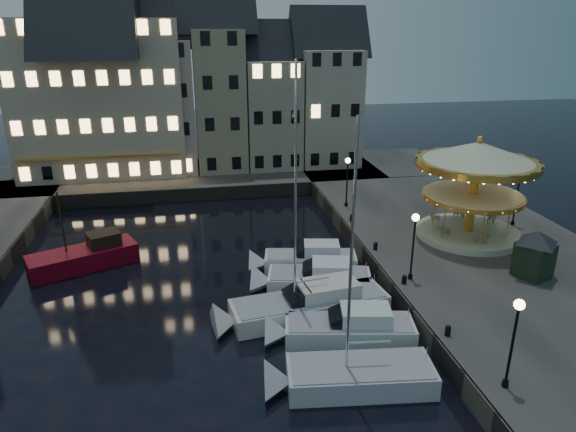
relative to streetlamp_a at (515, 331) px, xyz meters
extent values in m
plane|color=black|center=(-7.20, 9.00, -4.02)|extent=(160.00, 160.00, 0.00)
cube|color=#474442|center=(6.80, 15.00, -3.37)|extent=(16.00, 56.00, 1.30)
cube|color=#474442|center=(-15.20, 37.00, -3.37)|extent=(44.00, 12.00, 1.30)
cube|color=#47423A|center=(-1.20, 15.00, -3.37)|extent=(0.15, 44.00, 1.30)
cube|color=#47423A|center=(-13.20, 31.00, -3.37)|extent=(48.00, 0.15, 1.30)
cylinder|color=black|center=(0.00, 0.00, -2.57)|extent=(0.28, 0.28, 0.30)
cylinder|color=black|center=(0.00, 0.00, -0.82)|extent=(0.12, 0.12, 3.80)
sphere|color=#FFD18C|center=(0.00, 0.00, 1.23)|extent=(0.44, 0.44, 0.44)
cylinder|color=black|center=(0.00, 10.00, -2.57)|extent=(0.28, 0.28, 0.30)
cylinder|color=black|center=(0.00, 10.00, -0.82)|extent=(0.12, 0.12, 3.80)
sphere|color=#FFD18C|center=(0.00, 10.00, 1.23)|extent=(0.44, 0.44, 0.44)
cylinder|color=black|center=(0.00, 23.50, -2.57)|extent=(0.28, 0.28, 0.30)
cylinder|color=black|center=(0.00, 23.50, -0.82)|extent=(0.12, 0.12, 3.80)
sphere|color=#FFD18C|center=(0.00, 23.50, 1.23)|extent=(0.44, 0.44, 0.44)
cylinder|color=black|center=(11.30, 17.00, -2.57)|extent=(0.28, 0.28, 0.30)
cylinder|color=black|center=(11.30, 17.00, -0.82)|extent=(0.12, 0.12, 3.80)
sphere|color=#FFD18C|center=(11.30, 17.00, 1.23)|extent=(0.44, 0.44, 0.44)
cylinder|color=black|center=(-0.60, 4.00, -2.52)|extent=(0.28, 0.28, 0.40)
sphere|color=black|center=(-0.60, 4.00, -2.30)|extent=(0.30, 0.30, 0.30)
cylinder|color=black|center=(-0.60, 9.50, -2.52)|extent=(0.28, 0.28, 0.40)
sphere|color=black|center=(-0.60, 9.50, -2.30)|extent=(0.30, 0.30, 0.30)
cylinder|color=black|center=(-0.60, 14.50, -2.52)|extent=(0.28, 0.28, 0.40)
sphere|color=black|center=(-0.60, 14.50, -2.30)|extent=(0.30, 0.30, 0.30)
cylinder|color=black|center=(-0.60, 20.00, -2.52)|extent=(0.28, 0.28, 0.40)
sphere|color=black|center=(-0.60, 20.00, -2.30)|extent=(0.30, 0.30, 0.30)
cube|color=gray|center=(-26.70, 39.00, 2.78)|extent=(5.00, 8.00, 11.00)
cube|color=tan|center=(-21.25, 39.00, 3.28)|extent=(5.60, 8.00, 12.00)
cube|color=#B8998F|center=(-15.20, 39.00, 3.78)|extent=(6.20, 8.00, 13.00)
cube|color=gray|center=(-9.45, 39.00, 4.28)|extent=(5.00, 8.00, 14.00)
cube|color=gray|center=(-4.00, 39.00, 2.78)|extent=(5.60, 8.00, 11.00)
cube|color=#A8A18B|center=(2.05, 39.00, 3.28)|extent=(6.20, 8.00, 12.00)
cube|color=#BEB196|center=(-21.20, 39.00, 4.78)|extent=(16.00, 9.00, 15.00)
cube|color=silver|center=(-5.48, 2.68, -3.57)|extent=(6.93, 3.29, 1.30)
cube|color=#94939B|center=(-5.48, 2.68, -2.90)|extent=(6.57, 3.05, 0.10)
cylinder|color=silver|center=(-6.15, 2.75, 2.93)|extent=(0.14, 0.14, 11.69)
cube|color=silver|center=(-4.90, 6.31, -3.57)|extent=(7.02, 3.41, 1.30)
cube|color=#958D9E|center=(-4.90, 6.31, -2.90)|extent=(6.65, 3.18, 0.10)
cube|color=silver|center=(-4.10, 6.16, -2.47)|extent=(2.82, 2.11, 0.80)
cube|color=black|center=(-5.43, 6.41, -2.57)|extent=(1.41, 1.75, 0.92)
cube|color=silver|center=(-6.39, 9.15, -3.57)|extent=(9.24, 3.79, 1.30)
cube|color=gray|center=(-6.39, 9.15, -2.90)|extent=(8.77, 3.52, 0.10)
cube|color=silver|center=(-5.32, 9.29, -2.47)|extent=(3.64, 2.41, 0.80)
cube|color=black|center=(-7.10, 9.06, -2.57)|extent=(1.68, 2.02, 1.07)
cylinder|color=silver|center=(-7.28, 9.04, 3.12)|extent=(0.14, 0.14, 12.07)
cube|color=silver|center=(-5.12, 12.05, -3.57)|extent=(6.77, 3.86, 1.30)
cube|color=#918C9B|center=(-5.12, 12.05, -2.90)|extent=(6.41, 3.59, 0.10)
cube|color=silver|center=(-4.38, 11.87, -2.47)|extent=(2.78, 2.35, 0.80)
cube|color=black|center=(-5.62, 12.17, -2.57)|extent=(1.47, 1.92, 0.90)
cube|color=silver|center=(-5.04, 14.90, -3.57)|extent=(6.43, 3.14, 1.30)
cube|color=#929796|center=(-5.04, 14.90, -2.90)|extent=(6.10, 2.93, 0.10)
cube|color=silver|center=(-4.31, 14.77, -2.47)|extent=(2.58, 1.94, 0.80)
cube|color=black|center=(-5.52, 14.99, -2.57)|extent=(1.31, 1.61, 0.89)
cube|color=maroon|center=(-20.28, 18.10, -3.47)|extent=(7.39, 5.07, 1.50)
cube|color=black|center=(-18.91, 18.71, -2.27)|extent=(2.56, 2.37, 0.93)
cylinder|color=black|center=(-21.19, 17.69, -0.52)|extent=(0.12, 0.12, 4.21)
cylinder|color=beige|center=(6.79, 15.56, -2.49)|extent=(7.30, 7.30, 0.46)
cylinder|color=gold|center=(6.79, 15.56, 0.57)|extent=(0.64, 0.64, 5.65)
cylinder|color=beige|center=(6.79, 15.56, 0.48)|extent=(6.75, 6.75, 0.16)
cylinder|color=gold|center=(6.79, 15.56, 0.31)|extent=(7.00, 7.00, 0.32)
cone|color=beige|center=(6.79, 15.56, 3.49)|extent=(8.39, 8.39, 1.46)
cylinder|color=gold|center=(6.79, 15.56, 2.71)|extent=(8.39, 8.39, 0.46)
sphere|color=gold|center=(6.79, 15.56, 4.40)|extent=(0.46, 0.46, 0.46)
imported|color=beige|center=(9.23, 16.31, -1.80)|extent=(1.52, 1.10, 0.91)
cube|color=black|center=(7.39, 9.01, -1.64)|extent=(2.35, 2.35, 2.15)
pyramid|color=black|center=(7.39, 9.01, 0.24)|extent=(2.87, 2.87, 0.81)
camera|label=1|loc=(-12.27, -15.85, 11.62)|focal=32.00mm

